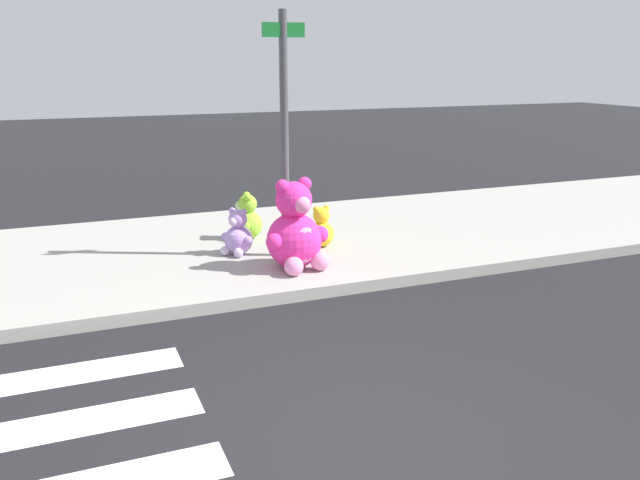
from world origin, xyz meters
The scene contains 7 objects.
ground_plane centered at (0.00, 0.00, 0.00)m, with size 60.00×60.00×0.00m, color black.
sidewalk centered at (0.00, 5.20, 0.07)m, with size 28.00×4.40×0.15m, color #9E9B93.
sign_pole centered at (1.00, 4.40, 1.85)m, with size 0.56×0.11×3.20m.
plush_pink_large centered at (0.93, 3.82, 0.61)m, with size 0.88×0.81×1.16m.
plush_lime centered at (0.74, 5.43, 0.43)m, with size 0.48×0.53×0.69m.
plush_lavender centered at (0.41, 4.71, 0.41)m, with size 0.46×0.45×0.64m.
plush_yellow centered at (1.61, 4.65, 0.39)m, with size 0.46×0.42×0.60m.
Camera 1 is at (-1.85, -3.87, 2.77)m, focal length 37.33 mm.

